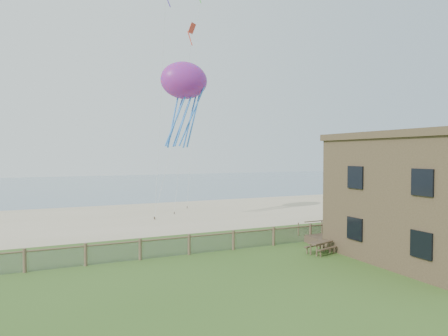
{
  "coord_description": "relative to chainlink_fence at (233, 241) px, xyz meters",
  "views": [
    {
      "loc": [
        -10.99,
        -16.91,
        6.15
      ],
      "look_at": [
        0.24,
        8.0,
        5.19
      ],
      "focal_mm": 32.0,
      "sensor_mm": 36.0,
      "label": 1
    }
  ],
  "objects": [
    {
      "name": "ground",
      "position": [
        0.0,
        -6.0,
        -0.55
      ],
      "size": [
        160.0,
        160.0,
        0.0
      ],
      "primitive_type": "plane",
      "color": "#36571E",
      "rests_on": "ground"
    },
    {
      "name": "sand_beach",
      "position": [
        0.0,
        16.0,
        -0.55
      ],
      "size": [
        72.0,
        20.0,
        0.02
      ],
      "primitive_type": "cube",
      "color": "tan",
      "rests_on": "ground"
    },
    {
      "name": "ocean",
      "position": [
        0.0,
        60.0,
        -0.55
      ],
      "size": [
        160.0,
        68.0,
        0.02
      ],
      "primitive_type": "cube",
      "color": "slate",
      "rests_on": "ground"
    },
    {
      "name": "chainlink_fence",
      "position": [
        0.0,
        0.0,
        0.0
      ],
      "size": [
        36.2,
        0.2,
        1.25
      ],
      "primitive_type": null,
      "color": "brown",
      "rests_on": "ground"
    },
    {
      "name": "motel_deck",
      "position": [
        13.0,
        -1.0,
        -0.3
      ],
      "size": [
        15.0,
        2.0,
        0.5
      ],
      "primitive_type": "cube",
      "color": "brown",
      "rests_on": "ground"
    },
    {
      "name": "picnic_table",
      "position": [
        4.44,
        -3.14,
        -0.2
      ],
      "size": [
        1.92,
        1.63,
        0.7
      ],
      "primitive_type": null,
      "rotation": [
        0.0,
        0.0,
        0.26
      ],
      "color": "brown",
      "rests_on": "ground"
    },
    {
      "name": "octopus_kite",
      "position": [
        0.41,
        11.01,
        10.08
      ],
      "size": [
        4.29,
        3.35,
        8.0
      ],
      "primitive_type": null,
      "rotation": [
        0.0,
        0.0,
        -0.17
      ],
      "color": "red"
    },
    {
      "name": "kite_red",
      "position": [
        1.56,
        12.09,
        16.77
      ],
      "size": [
        1.61,
        1.66,
        1.89
      ],
      "primitive_type": null,
      "rotation": [
        0.44,
        0.0,
        0.7
      ],
      "color": "red"
    }
  ]
}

